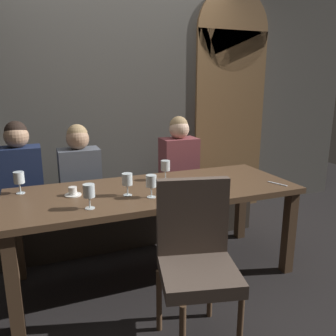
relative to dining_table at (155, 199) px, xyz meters
The scene contains 16 objects.
ground 0.65m from the dining_table, ahead, with size 9.00×9.00×0.00m, color black.
back_wall_tiled 1.49m from the dining_table, 90.00° to the left, with size 6.00×0.12×3.00m, color #4C4944.
arched_door 1.91m from the dining_table, 40.43° to the left, with size 0.90×0.05×2.55m.
dining_table is the anchor object (origin of this frame).
banquette_bench 0.82m from the dining_table, 90.00° to the left, with size 2.50×0.44×0.45m.
chair_near_side 0.73m from the dining_table, 89.83° to the right, with size 0.53×0.53×0.98m.
diner_redhead 1.22m from the dining_table, 143.45° to the left, with size 0.36×0.24×0.77m.
diner_bearded 0.85m from the dining_table, 124.57° to the left, with size 0.36×0.24×0.73m.
diner_far_end 0.91m from the dining_table, 54.70° to the left, with size 0.36×0.24×0.76m.
wine_glass_far_left 0.29m from the dining_table, 116.32° to the right, with size 0.08×0.08×0.16m.
wine_glass_near_left 0.33m from the dining_table, 50.41° to the left, with size 0.08×0.08×0.16m.
wine_glass_center_front 0.63m from the dining_table, 155.01° to the right, with size 0.08×0.08×0.16m.
wine_glass_center_back 1.01m from the dining_table, 165.36° to the left, with size 0.08×0.08×0.16m.
wine_glass_end_right 0.32m from the dining_table, 161.02° to the right, with size 0.08×0.08×0.16m.
espresso_cup 0.62m from the dining_table, behind, with size 0.12×0.12×0.06m.
fork_on_table 0.99m from the dining_table, 14.85° to the right, with size 0.02×0.17×0.01m, color silver.
Camera 1 is at (-0.83, -2.38, 1.54)m, focal length 36.61 mm.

